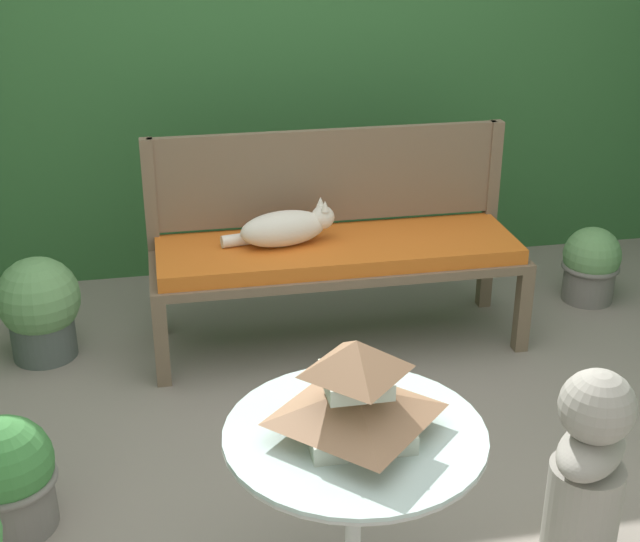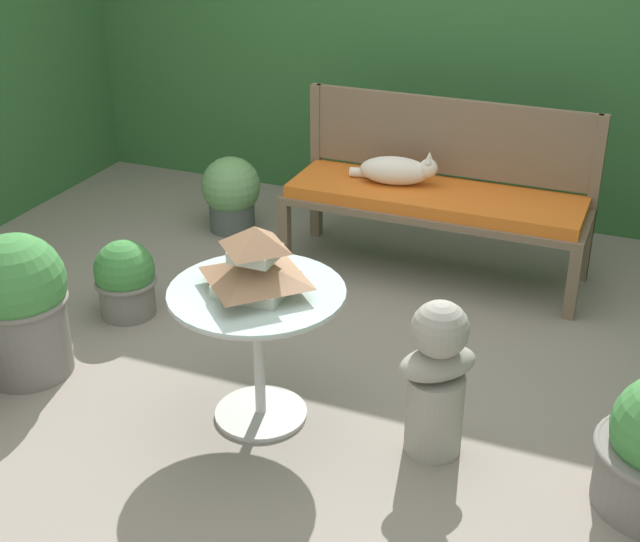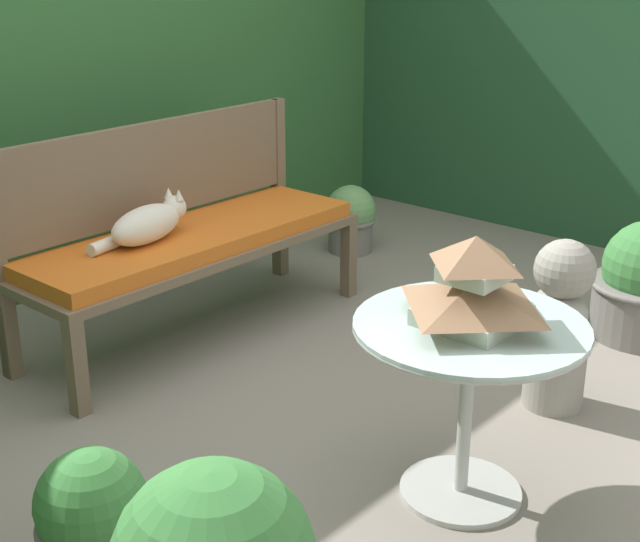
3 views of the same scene
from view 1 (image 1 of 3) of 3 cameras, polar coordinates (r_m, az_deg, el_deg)
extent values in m
plane|color=gray|center=(3.26, 1.77, -13.00)|extent=(30.00, 30.00, 0.00)
cube|color=#336633|center=(5.04, -4.14, 14.15)|extent=(6.40, 0.98, 2.21)
cube|color=brown|center=(3.75, -10.11, -4.59)|extent=(0.06, 0.06, 0.38)
cube|color=brown|center=(4.05, 12.85, -2.53)|extent=(0.06, 0.06, 0.38)
cube|color=brown|center=(4.16, -10.29, -1.57)|extent=(0.06, 0.06, 0.38)
cube|color=brown|center=(4.44, 10.54, 0.09)|extent=(0.06, 0.06, 0.38)
cube|color=brown|center=(3.94, 1.14, 0.67)|extent=(1.64, 0.53, 0.04)
cube|color=orange|center=(3.92, 1.15, 1.38)|extent=(1.58, 0.48, 0.07)
cube|color=brown|center=(4.06, -10.61, 1.99)|extent=(0.06, 0.06, 0.93)
cube|color=brown|center=(4.35, 10.79, 3.46)|extent=(0.06, 0.06, 0.93)
cube|color=brown|center=(4.05, 0.47, 6.12)|extent=(1.58, 0.04, 0.43)
ellipsoid|color=silver|center=(3.85, -2.38, 2.72)|extent=(0.40, 0.22, 0.16)
sphere|color=silver|center=(3.90, 0.18, 3.46)|extent=(0.10, 0.10, 0.10)
cone|color=silver|center=(3.90, 0.03, 4.45)|extent=(0.04, 0.04, 0.05)
cone|color=silver|center=(3.85, 0.33, 4.18)|extent=(0.04, 0.04, 0.05)
cylinder|color=silver|center=(3.89, -4.81, 2.06)|extent=(0.22, 0.09, 0.05)
cylinder|color=#B7B7B2|center=(2.60, 2.14, -15.79)|extent=(0.04, 0.04, 0.59)
cylinder|color=silver|center=(2.42, 2.25, -10.32)|extent=(0.71, 0.71, 0.01)
torus|color=#B7B7B2|center=(2.43, 2.25, -10.56)|extent=(0.71, 0.71, 0.02)
cube|color=#B2BCA8|center=(2.40, 2.27, -9.69)|extent=(0.27, 0.27, 0.05)
pyramid|color=#936B4C|center=(2.37, 2.29, -8.32)|extent=(0.37, 0.37, 0.08)
cube|color=#B2BCA8|center=(2.33, 2.32, -6.96)|extent=(0.17, 0.17, 0.05)
pyramid|color=#936B4C|center=(2.30, 2.35, -5.47)|extent=(0.23, 0.23, 0.09)
cylinder|color=gray|center=(2.94, 16.39, -14.61)|extent=(0.23, 0.23, 0.34)
ellipsoid|color=gray|center=(2.81, 16.94, -10.89)|extent=(0.35, 0.35, 0.12)
sphere|color=gray|center=(2.73, 17.32, -8.30)|extent=(0.23, 0.23, 0.23)
cylinder|color=slate|center=(4.66, 16.81, -0.67)|extent=(0.25, 0.25, 0.19)
torus|color=slate|center=(4.63, 16.93, 0.27)|extent=(0.28, 0.28, 0.03)
sphere|color=#66995B|center=(4.61, 17.02, 0.98)|extent=(0.28, 0.28, 0.28)
cylinder|color=#4C5651|center=(4.12, -17.29, -3.82)|extent=(0.28, 0.28, 0.22)
torus|color=#4C5651|center=(4.08, -17.46, -2.59)|extent=(0.31, 0.31, 0.03)
sphere|color=#66995B|center=(4.05, -17.59, -1.64)|extent=(0.36, 0.36, 0.36)
cylinder|color=slate|center=(3.15, -19.12, -13.76)|extent=(0.28, 0.28, 0.20)
torus|color=slate|center=(3.10, -19.34, -12.50)|extent=(0.31, 0.31, 0.03)
sphere|color=#3D7F3D|center=(3.07, -19.50, -11.51)|extent=(0.31, 0.31, 0.31)
camera|label=2|loc=(2.08, 105.07, 1.78)|focal=50.00mm
camera|label=3|loc=(1.82, -76.08, -3.45)|focal=50.00mm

